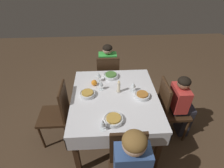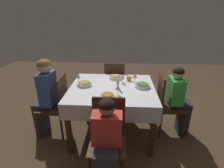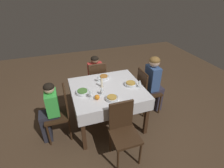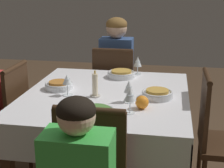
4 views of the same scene
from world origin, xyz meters
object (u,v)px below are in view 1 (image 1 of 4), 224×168
Objects in this scene: wine_glass_west at (103,123)px; bowl_east at (111,75)px; dining_table at (115,101)px; chair_south at (169,107)px; chair_east at (108,76)px; bowl_south at (142,95)px; wine_glass_south at (133,85)px; person_child_green at (108,68)px; chair_north at (58,112)px; wine_glass_north at (101,84)px; bowl_west at (114,119)px; orange_fruit at (94,83)px; candle_centerpiece at (119,88)px; bowl_north at (88,94)px; wine_glass_east at (98,75)px; person_child_red at (182,105)px.

wine_glass_west reaches higher than bowl_east.
chair_south is at bearing -90.03° from dining_table.
chair_east is 0.99m from bowl_south.
bowl_south is 1.38× the size of wine_glass_south.
dining_table is 1.29× the size of chair_east.
bowl_east is at bearing 92.98° from person_child_green.
dining_table is at bearing -16.81° from wine_glass_west.
chair_north reaches higher than wine_glass_north.
wine_glass_south is at bearing 80.75° from chair_south.
wine_glass_south reaches higher than bowl_west.
wine_glass_north is (0.18, 0.52, 0.07)m from bowl_south.
wine_glass_west is at bearing 172.06° from bowl_east.
bowl_west is 0.99× the size of bowl_east.
orange_fruit is (-0.18, 0.24, 0.01)m from bowl_east.
dining_table is 0.78m from chair_north.
person_child_green is 0.94m from candle_centerpiece.
dining_table is 1.29× the size of chair_north.
wine_glass_north reaches higher than bowl_north.
candle_centerpiece reaches higher than bowl_north.
orange_fruit is (0.25, 0.26, 0.13)m from dining_table.
bowl_west is 1.11× the size of bowl_south.
chair_north is 0.90m from bowl_east.
person_child_green is 1.54m from wine_glass_west.
wine_glass_west is at bearing -161.50° from bowl_north.
wine_glass_west reaches higher than bowl_north.
chair_south and chair_north have the same top height.
chair_east is 4.29× the size of bowl_west.
wine_glass_north is (0.14, 0.17, 0.19)m from dining_table.
orange_fruit is (0.66, 0.22, 0.01)m from bowl_west.
wine_glass_south is (-0.25, -0.45, -0.01)m from wine_glass_east.
wine_glass_east is (0.75, 0.16, 0.08)m from bowl_west.
candle_centerpiece is (-0.06, -0.23, -0.02)m from wine_glass_north.
candle_centerpiece reaches higher than dining_table.
dining_table is 0.45m from bowl_east.
wine_glass_west is at bearing 133.99° from bowl_south.
bowl_north is at bearing 88.47° from person_child_red.
wine_glass_west is 0.67× the size of bowl_east.
chair_north is 5.18× the size of candle_centerpiece.
chair_east and chair_north have the same top height.
chair_east is 1.16m from chair_south.
candle_centerpiece is (0.50, -0.10, 0.04)m from bowl_west.
wine_glass_west is at bearing -177.02° from wine_glass_east.
chair_south is at bearing -96.67° from candle_centerpiece.
bowl_west is 1.21× the size of candle_centerpiece.
person_child_red is 5.04× the size of bowl_north.
person_child_red is 12.67× the size of orange_fruit.
orange_fruit is (0.25, 1.03, 0.29)m from chair_south.
wine_glass_east reaches higher than orange_fruit.
bowl_west is 0.70m from orange_fruit.
orange_fruit reaches higher than dining_table.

